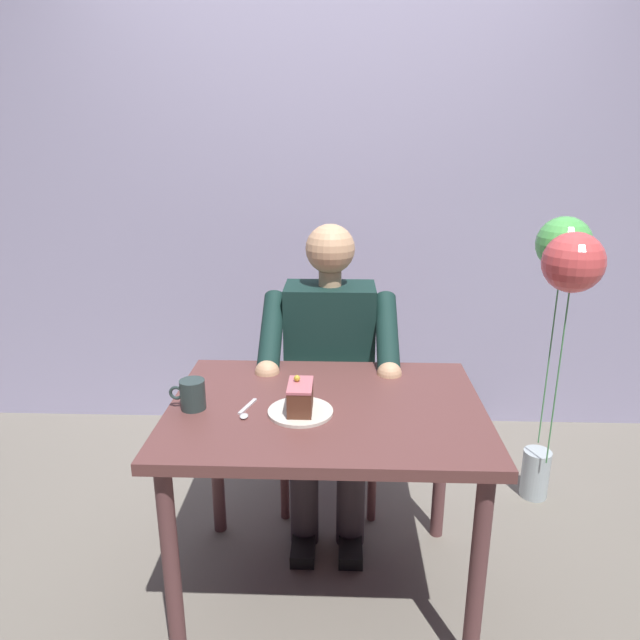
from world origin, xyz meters
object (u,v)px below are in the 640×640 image
at_px(seated_person, 329,372).
at_px(coffee_cup, 192,394).
at_px(balloon_display, 564,284).
at_px(cake_slice, 300,397).
at_px(dessert_spoon, 246,412).
at_px(dining_table, 326,430).
at_px(chair, 330,385).

distance_m(seated_person, coffee_cup, 0.68).
xyz_separation_m(seated_person, balloon_display, (-0.92, -0.10, 0.35)).
relative_size(seated_person, cake_slice, 9.27).
bearing_deg(balloon_display, dessert_spoon, 28.89).
relative_size(coffee_cup, balloon_display, 0.09).
xyz_separation_m(cake_slice, coffee_cup, (0.34, -0.02, -0.01)).
relative_size(dining_table, balloon_display, 0.81).
relative_size(cake_slice, dessert_spoon, 0.92).
distance_m(coffee_cup, balloon_display, 1.49).
height_order(dining_table, dessert_spoon, dessert_spoon).
height_order(dining_table, chair, chair).
bearing_deg(coffee_cup, cake_slice, 176.50).
bearing_deg(seated_person, balloon_display, -173.59).
bearing_deg(dessert_spoon, chair, -108.96).
distance_m(seated_person, cake_slice, 0.56).
bearing_deg(chair, dining_table, 90.00).
xyz_separation_m(coffee_cup, dessert_spoon, (-0.17, 0.02, -0.05)).
bearing_deg(dining_table, dessert_spoon, 14.97).
height_order(cake_slice, balloon_display, balloon_display).
bearing_deg(chair, dessert_spoon, 71.04).
bearing_deg(cake_slice, coffee_cup, -3.50).
height_order(chair, seated_person, seated_person).
relative_size(chair, cake_slice, 6.87).
xyz_separation_m(chair, cake_slice, (0.08, 0.71, 0.28)).
relative_size(chair, dessert_spoon, 6.30).
distance_m(dining_table, seated_person, 0.48).
xyz_separation_m(dining_table, chair, (0.00, -0.65, -0.13)).
distance_m(dessert_spoon, balloon_display, 1.36).
xyz_separation_m(seated_person, coffee_cup, (0.42, 0.52, 0.14)).
height_order(chair, dessert_spoon, chair).
relative_size(dining_table, chair, 1.11).
height_order(seated_person, coffee_cup, seated_person).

